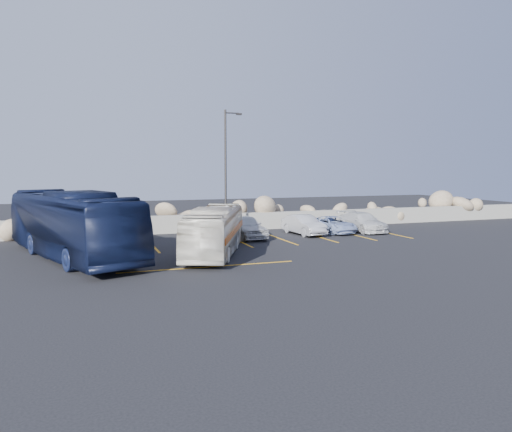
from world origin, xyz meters
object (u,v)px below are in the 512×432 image
object	(u,v)px
vintage_bus	(215,231)
tour_coach	(72,225)
car_c	(362,222)
car_a	(245,227)
car_d	(333,225)
lamppost	(226,169)
car_b	(304,225)

from	to	relation	value
vintage_bus	tour_coach	bearing A→B (deg)	-166.86
vintage_bus	car_c	size ratio (longest dim) A/B	1.93
car_a	car_d	distance (m)	6.38
vintage_bus	car_c	bearing A→B (deg)	47.35
lamppost	car_d	size ratio (longest dim) A/B	2.03
car_b	car_d	distance (m)	2.29
car_a	car_d	world-z (taller)	car_a
lamppost	car_b	world-z (taller)	lamppost
tour_coach	car_b	world-z (taller)	tour_coach
vintage_bus	car_b	size ratio (longest dim) A/B	2.23
car_a	car_d	xyz separation A→B (m)	(6.37, 0.41, -0.17)
lamppost	car_a	world-z (taller)	lamppost
lamppost	vintage_bus	bearing A→B (deg)	-111.54
vintage_bus	car_b	xyz separation A→B (m)	(7.37, 5.12, -0.56)
lamppost	vintage_bus	world-z (taller)	lamppost
lamppost	tour_coach	xyz separation A→B (m)	(-9.26, -4.97, -2.66)
car_b	lamppost	bearing A→B (deg)	162.13
tour_coach	car_d	bearing A→B (deg)	-5.23
tour_coach	lamppost	bearing A→B (deg)	9.06
vintage_bus	tour_coach	xyz separation A→B (m)	(-6.81, 1.23, 0.44)
lamppost	car_d	distance (m)	8.17
vintage_bus	tour_coach	world-z (taller)	tour_coach
car_a	car_c	world-z (taller)	car_a
vintage_bus	car_b	world-z (taller)	vintage_bus
vintage_bus	car_c	distance (m)	13.00
tour_coach	car_c	world-z (taller)	tour_coach
car_a	car_c	size ratio (longest dim) A/B	0.95
vintage_bus	car_a	bearing A→B (deg)	79.60
lamppost	car_d	xyz separation A→B (m)	(7.20, -0.88, -3.75)
tour_coach	car_d	world-z (taller)	tour_coach
car_a	car_b	world-z (taller)	car_a
tour_coach	car_d	size ratio (longest dim) A/B	2.98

